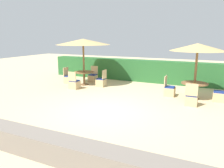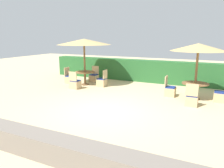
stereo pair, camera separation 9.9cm
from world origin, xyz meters
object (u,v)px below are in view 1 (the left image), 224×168
parasol_back_right (198,47)px  patio_chair_back_left_east (101,82)px  parasol_back_left (83,42)px  patio_chair_back_left_west (69,79)px  patio_chair_back_right_west (169,90)px  patio_chair_back_right_south (191,99)px  round_table_back_left (84,74)px  patio_chair_back_left_north (93,77)px  round_table_back_right (194,86)px  patio_chair_back_right_east (219,96)px  patio_chair_back_left_south (74,84)px

parasol_back_right → patio_chair_back_left_east: size_ratio=2.61×
parasol_back_left → patio_chair_back_left_east: size_ratio=3.19×
parasol_back_right → patio_chair_back_left_west: bearing=177.2°
patio_chair_back_right_west → patio_chair_back_left_east: 3.78m
parasol_back_right → patio_chair_back_right_south: 2.25m
patio_chair_back_left_west → parasol_back_right: bearing=87.2°
parasol_back_left → round_table_back_left: (0.00, 0.00, -1.81)m
patio_chair_back_right_south → parasol_back_left: bearing=166.4°
round_table_back_left → patio_chair_back_left_north: 1.04m
parasol_back_right → patio_chair_back_left_west: 7.23m
round_table_back_right → parasol_back_left: parasol_back_left is taller
round_table_back_right → parasol_back_right: bearing=180.0°
patio_chair_back_right_east → patio_chair_back_left_east: (-5.84, 0.41, 0.00)m
round_table_back_right → parasol_back_left: (-5.91, 0.37, 1.83)m
round_table_back_right → patio_chair_back_left_west: size_ratio=1.22×
patio_chair_back_left_east → patio_chair_back_right_east: bearing=-94.0°
parasol_back_left → patio_chair_back_left_north: size_ratio=3.19×
parasol_back_left → patio_chair_back_left_east: 2.40m
patio_chair_back_right_west → patio_chair_back_left_south: bearing=-81.9°
patio_chair_back_right_south → round_table_back_left: bearing=166.4°
patio_chair_back_right_south → patio_chair_back_left_east: 5.05m
patio_chair_back_right_east → patio_chair_back_left_east: 5.86m
patio_chair_back_right_south → parasol_back_left: size_ratio=0.31×
patio_chair_back_right_east → patio_chair_back_left_south: 6.91m
patio_chair_back_left_east → patio_chair_back_left_south: bearing=136.3°
round_table_back_right → round_table_back_left: 5.92m
parasol_back_right → patio_chair_back_left_west: size_ratio=2.61×
parasol_back_right → patio_chair_back_left_west: parasol_back_right is taller
parasol_back_left → round_table_back_left: parasol_back_left is taller
round_table_back_right → round_table_back_left: round_table_back_left is taller
patio_chair_back_right_west → patio_chair_back_left_west: same height
parasol_back_left → patio_chair_back_left_south: (0.04, -1.04, -2.14)m
parasol_back_left → patio_chair_back_left_east: (1.07, 0.04, -2.14)m
parasol_back_right → patio_chair_back_left_south: 6.23m
patio_chair_back_right_west → parasol_back_left: parasol_back_left is taller
parasol_back_left → round_table_back_left: size_ratio=2.68×
patio_chair_back_right_east → patio_chair_back_right_south: 1.47m
round_table_back_left → patio_chair_back_left_south: 1.09m
round_table_back_right → patio_chair_back_left_north: 6.06m
patio_chair_back_left_south → parasol_back_left: bearing=92.3°
patio_chair_back_left_south → patio_chair_back_left_north: same height
patio_chair_back_right_west → patio_chair_back_left_west: size_ratio=1.00×
patio_chair_back_left_north → round_table_back_right: bearing=167.0°
parasol_back_right → patio_chair_back_right_east: 2.23m
patio_chair_back_right_east → patio_chair_back_left_west: (-7.95, 0.32, 0.00)m
patio_chair_back_left_north → parasol_back_right: bearing=167.0°
patio_chair_back_right_east → patio_chair_back_left_west: same height
patio_chair_back_left_west → patio_chair_back_right_east: bearing=87.7°
patio_chair_back_left_north → patio_chair_back_left_west: same height
patio_chair_back_right_east → round_table_back_left: size_ratio=0.84×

